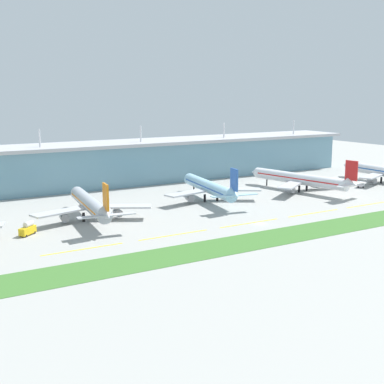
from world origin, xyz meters
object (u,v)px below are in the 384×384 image
object	(u,v)px
airliner_near_middle	(90,204)
airliner_center	(210,187)
fuel_truck	(28,229)
airliner_farthest	(384,171)
baggage_cart	(360,185)
airliner_far_middle	(301,179)

from	to	relation	value
airliner_near_middle	airliner_center	world-z (taller)	same
airliner_center	fuel_truck	xyz separation A→B (m)	(-89.24, -17.56, -4.18)
airliner_farthest	baggage_cart	size ratio (longest dim) A/B	15.11
airliner_near_middle	baggage_cart	bearing A→B (deg)	-1.77
airliner_near_middle	airliner_far_middle	xyz separation A→B (m)	(115.66, 3.77, 0.01)
airliner_near_middle	airliner_center	bearing A→B (deg)	7.02
airliner_near_middle	fuel_truck	distance (m)	29.39
fuel_truck	baggage_cart	distance (m)	178.45
fuel_truck	airliner_farthest	bearing A→B (deg)	2.87
airliner_center	airliner_far_middle	xyz separation A→B (m)	(53.77, -3.85, 0.01)
airliner_farthest	fuel_truck	world-z (taller)	airliner_farthest
airliner_farthest	airliner_near_middle	bearing A→B (deg)	-179.94
airliner_center	airliner_far_middle	world-z (taller)	same
airliner_far_middle	airliner_farthest	xyz separation A→B (m)	(59.32, -3.57, -0.01)
airliner_farthest	baggage_cart	bearing A→B (deg)	-168.54
airliner_near_middle	baggage_cart	distance (m)	151.18
airliner_far_middle	baggage_cart	distance (m)	36.72
baggage_cart	fuel_truck	bearing A→B (deg)	-178.31
airliner_farthest	baggage_cart	xyz separation A→B (m)	(-23.96, -4.86, -5.18)
baggage_cart	airliner_near_middle	bearing A→B (deg)	178.23
airliner_far_middle	airliner_farthest	world-z (taller)	same
airliner_center	airliner_far_middle	bearing A→B (deg)	-4.10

